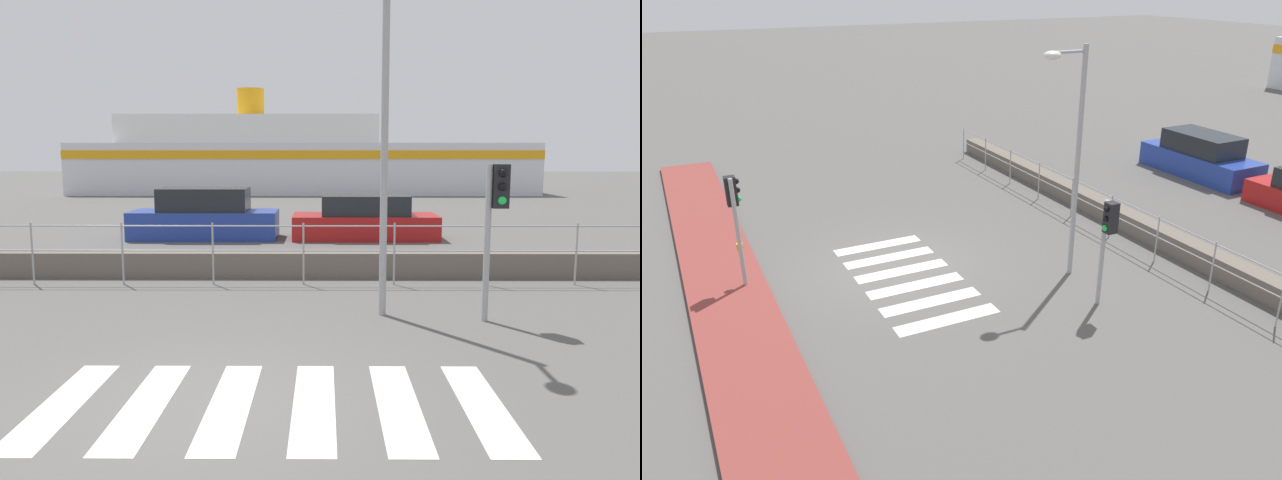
% 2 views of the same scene
% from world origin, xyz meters
% --- Properties ---
extents(ground_plane, '(160.00, 160.00, 0.00)m').
position_xyz_m(ground_plane, '(0.00, 0.00, 0.00)').
color(ground_plane, '#565451').
extents(crosswalk, '(4.95, 2.40, 0.01)m').
position_xyz_m(crosswalk, '(0.78, 0.00, 0.00)').
color(crosswalk, silver).
rests_on(crosswalk, ground_plane).
extents(seawall, '(18.40, 0.55, 0.54)m').
position_xyz_m(seawall, '(0.00, 6.98, 0.27)').
color(seawall, '#6B6056').
rests_on(seawall, ground_plane).
extents(harbor_fence, '(16.60, 0.04, 1.27)m').
position_xyz_m(harbor_fence, '(0.00, 6.11, 0.83)').
color(harbor_fence, '#9EA0A3').
rests_on(harbor_fence, ground_plane).
extents(traffic_light_far, '(0.34, 0.32, 2.49)m').
position_xyz_m(traffic_light_far, '(4.02, 3.36, 1.83)').
color(traffic_light_far, '#9EA0A3').
rests_on(traffic_light_far, ground_plane).
extents(streetlamp, '(0.32, 1.14, 5.53)m').
position_xyz_m(streetlamp, '(2.31, 3.52, 3.47)').
color(streetlamp, '#9EA0A3').
rests_on(streetlamp, ground_plane).
extents(ferry_boat, '(29.42, 7.41, 6.80)m').
position_xyz_m(ferry_boat, '(-0.72, 35.49, 2.13)').
color(ferry_boat, silver).
rests_on(ferry_boat, ground_plane).
extents(parked_car_blue, '(4.53, 1.71, 1.57)m').
position_xyz_m(parked_car_blue, '(-2.39, 12.97, 0.67)').
color(parked_car_blue, '#233D9E').
rests_on(parked_car_blue, ground_plane).
extents(parked_car_red, '(4.47, 1.81, 1.36)m').
position_xyz_m(parked_car_red, '(2.61, 12.97, 0.58)').
color(parked_car_red, '#B21919').
rests_on(parked_car_red, ground_plane).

